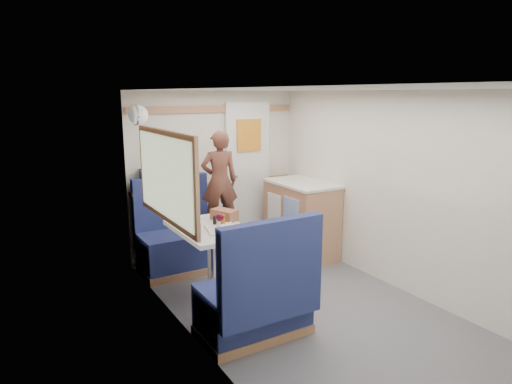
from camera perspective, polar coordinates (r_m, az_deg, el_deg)
floor at (r=4.18m, az=9.12°, el=-16.00°), size 4.50×4.50×0.00m
ceiling at (r=3.69m, az=10.19°, el=12.58°), size 4.50×4.50×0.00m
wall_back at (r=5.67m, az=-5.13°, el=2.39°), size 2.20×0.02×2.00m
wall_left at (r=3.24m, az=-5.54°, el=-5.20°), size 0.02×4.50×2.00m
wall_right at (r=4.58m, az=20.22°, el=-0.70°), size 0.02×4.50×2.00m
oak_trim_low at (r=5.68m, az=-5.02°, el=0.87°), size 2.15×0.02×0.08m
oak_trim_high at (r=5.58m, az=-5.20°, el=10.28°), size 2.15×0.02×0.08m
side_window at (r=4.09m, az=-11.32°, el=1.91°), size 0.04×1.30×0.72m
rear_door at (r=5.85m, az=-1.02°, el=2.47°), size 0.62×0.12×1.86m
dinette_table at (r=4.41m, az=-5.65°, el=-6.32°), size 0.62×0.92×0.72m
bench_far at (r=5.25m, az=-9.60°, el=-6.42°), size 0.90×0.59×1.05m
bench_near at (r=3.80m, az=0.12°, el=-13.75°), size 0.90×0.59×1.05m
ledge at (r=5.33m, az=-10.82°, el=0.28°), size 0.90×0.14×0.04m
dome_light at (r=4.85m, az=-14.51°, el=9.30°), size 0.20×0.20×0.20m
galley_counter at (r=5.61m, az=5.66°, el=-3.31°), size 0.57×0.92×0.92m
person at (r=5.08m, az=-4.60°, el=1.37°), size 0.46×0.36×1.12m
duffel_bag at (r=5.28m, az=-11.73°, el=1.63°), size 0.53×0.35×0.23m
tray at (r=4.28m, az=-4.36°, el=-4.61°), size 0.35×0.41×0.02m
orange_fruit at (r=4.17m, az=-2.44°, el=-4.41°), size 0.07×0.07×0.07m
cheese_block at (r=4.17m, az=-3.03°, el=-4.63°), size 0.12×0.08×0.04m
wine_glass at (r=4.21m, az=-4.52°, el=-3.28°), size 0.08×0.08×0.17m
tumbler_left at (r=4.08m, az=-7.36°, el=-4.78°), size 0.07×0.07×0.12m
beer_glass at (r=4.41m, az=-4.31°, el=-3.48°), size 0.07×0.07×0.10m
pepper_grinder at (r=4.39m, az=-5.17°, el=-3.65°), size 0.04×0.04×0.10m
salt_grinder at (r=4.27m, az=-4.70°, el=-4.11°), size 0.04×0.04×0.09m
bread_loaf at (r=4.58m, az=-3.98°, el=-2.87°), size 0.23×0.30×0.11m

